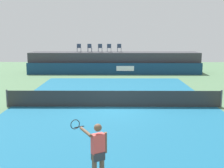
{
  "coord_description": "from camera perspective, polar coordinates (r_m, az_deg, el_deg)",
  "views": [
    {
      "loc": [
        0.05,
        -16.83,
        4.23
      ],
      "look_at": [
        -0.12,
        2.0,
        1.0
      ],
      "focal_mm": 47.8,
      "sensor_mm": 36.0,
      "label": 1
    }
  ],
  "objects": [
    {
      "name": "spectator_chair_far_left",
      "position": [
        32.54,
        -6.34,
        6.97
      ],
      "size": [
        0.47,
        0.47,
        0.89
      ],
      "color": "#2D3D56",
      "rests_on": "spectator_platform"
    },
    {
      "name": "court_inner",
      "position": [
        17.35,
        0.35,
        -4.37
      ],
      "size": [
        12.0,
        22.0,
        0.0
      ],
      "primitive_type": "cube",
      "color": "#16597A",
      "rests_on": "ground"
    },
    {
      "name": "net_post_far",
      "position": [
        18.3,
        20.18,
        -2.63
      ],
      "size": [
        0.1,
        0.1,
        1.0
      ],
      "primitive_type": "cylinder",
      "color": "#4C4C51",
      "rests_on": "ground"
    },
    {
      "name": "spectator_chair_far_right",
      "position": [
        32.36,
        1.39,
        7.01
      ],
      "size": [
        0.46,
        0.46,
        0.89
      ],
      "color": "#2D3D56",
      "rests_on": "spectator_platform"
    },
    {
      "name": "net_post_near",
      "position": [
        18.33,
        -19.44,
        -2.57
      ],
      "size": [
        0.1,
        0.1,
        1.0
      ],
      "primitive_type": "cylinder",
      "color": "#4C4C51",
      "rests_on": "ground"
    },
    {
      "name": "tennis_net",
      "position": [
        17.24,
        0.35,
        -2.84
      ],
      "size": [
        12.4,
        0.02,
        0.95
      ],
      "primitive_type": "cube",
      "color": "#2D2D2D",
      "rests_on": "ground"
    },
    {
      "name": "tennis_player",
      "position": [
        8.55,
        -2.82,
        -12.75
      ],
      "size": [
        1.11,
        1.0,
        1.77
      ],
      "color": "white",
      "rests_on": "court_inner"
    },
    {
      "name": "spectator_chair_center",
      "position": [
        32.28,
        -2.29,
        7.0
      ],
      "size": [
        0.44,
        0.44,
        0.89
      ],
      "color": "#2D3D56",
      "rests_on": "spectator_platform"
    },
    {
      "name": "spectator_platform",
      "position": [
        32.28,
        0.44,
        4.17
      ],
      "size": [
        18.0,
        2.8,
        2.2
      ],
      "primitive_type": "cube",
      "color": "#38383D",
      "rests_on": "ground"
    },
    {
      "name": "tennis_ball",
      "position": [
        18.2,
        2.7,
        -3.59
      ],
      "size": [
        0.07,
        0.07,
        0.07
      ],
      "primitive_type": "sphere",
      "color": "#D8EA33",
      "rests_on": "court_inner"
    },
    {
      "name": "spectator_chair_left",
      "position": [
        32.27,
        -4.3,
        6.98
      ],
      "size": [
        0.46,
        0.46,
        0.89
      ],
      "color": "#2D3D56",
      "rests_on": "spectator_platform"
    },
    {
      "name": "spectator_chair_right",
      "position": [
        32.14,
        -0.55,
        6.99
      ],
      "size": [
        0.44,
        0.44,
        0.89
      ],
      "color": "#2D3D56",
      "rests_on": "spectator_platform"
    },
    {
      "name": "sponsor_wall",
      "position": [
        30.54,
        0.44,
        2.91
      ],
      "size": [
        18.0,
        0.22,
        1.2
      ],
      "color": "navy",
      "rests_on": "ground"
    },
    {
      "name": "ground_plane",
      "position": [
        20.27,
        0.38,
        -2.31
      ],
      "size": [
        48.0,
        48.0,
        0.0
      ],
      "primitive_type": "plane",
      "color": "#4C704C"
    }
  ]
}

